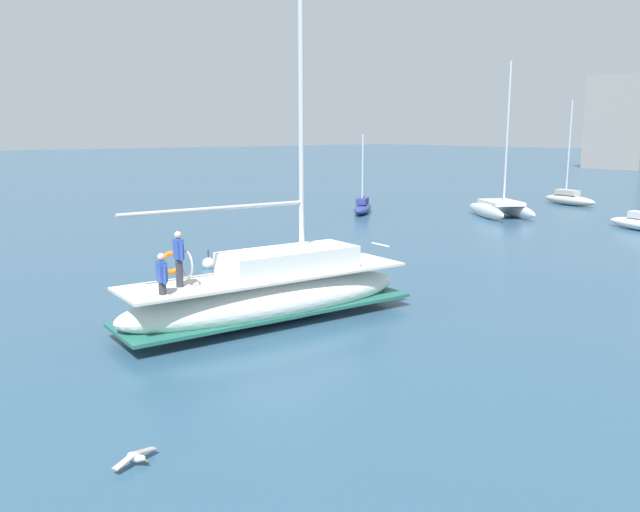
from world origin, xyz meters
The scene contains 8 objects.
ground_plane centered at (0.00, 0.00, 0.00)m, with size 400.00×400.00×0.00m, color #2D516B.
main_sailboat centered at (0.84, -0.54, 0.91)m, with size 3.10×9.75×13.49m.
moored_sloop_near centered at (-17.06, 19.81, 0.48)m, with size 3.58×4.09×5.57m.
moored_catamaran centered at (-0.83, 27.08, 0.49)m, with size 4.42×2.22×6.38m.
moored_cutter_left centered at (-9.55, 25.59, 0.69)m, with size 6.27×5.20×10.22m.
moored_cutter_right centered at (-10.70, 36.17, 0.56)m, with size 5.04×2.10×8.12m.
seagull centered at (6.61, -7.47, 0.14)m, with size 0.49×0.92×0.16m.
mooring_buoy centered at (-7.42, 1.91, 0.17)m, with size 0.55×0.55×0.87m.
Camera 1 is at (16.81, -11.58, 5.75)m, focal length 36.52 mm.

